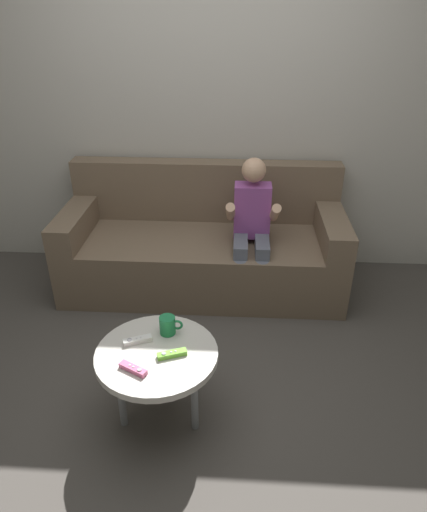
# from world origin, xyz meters

# --- Properties ---
(ground_plane) EXTENTS (9.24, 9.24, 0.00)m
(ground_plane) POSITION_xyz_m (0.00, 0.00, 0.00)
(ground_plane) COLOR #4C4742
(wall_back) EXTENTS (4.62, 0.05, 2.50)m
(wall_back) POSITION_xyz_m (0.00, 1.62, 1.25)
(wall_back) COLOR beige
(wall_back) RESTS_ON ground
(couch) EXTENTS (2.00, 0.80, 0.87)m
(couch) POSITION_xyz_m (-0.03, 1.22, 0.30)
(couch) COLOR #75604C
(couch) RESTS_ON ground
(person_seated_on_couch) EXTENTS (0.35, 0.43, 1.01)m
(person_seated_on_couch) POSITION_xyz_m (0.31, 1.04, 0.57)
(person_seated_on_couch) COLOR slate
(person_seated_on_couch) RESTS_ON ground
(coffee_table) EXTENTS (0.59, 0.59, 0.44)m
(coffee_table) POSITION_xyz_m (-0.15, -0.12, 0.40)
(coffee_table) COLOR beige
(coffee_table) RESTS_ON ground
(game_remote_pink_near_edge) EXTENTS (0.14, 0.10, 0.03)m
(game_remote_pink_near_edge) POSITION_xyz_m (-0.23, -0.26, 0.45)
(game_remote_pink_near_edge) COLOR pink
(game_remote_pink_near_edge) RESTS_ON coffee_table
(game_remote_white_center) EXTENTS (0.14, 0.09, 0.03)m
(game_remote_white_center) POSITION_xyz_m (-0.25, -0.06, 0.45)
(game_remote_white_center) COLOR white
(game_remote_white_center) RESTS_ON coffee_table
(game_remote_lime_far_corner) EXTENTS (0.14, 0.08, 0.03)m
(game_remote_lime_far_corner) POSITION_xyz_m (-0.07, -0.15, 0.45)
(game_remote_lime_far_corner) COLOR #72C638
(game_remote_lime_far_corner) RESTS_ON coffee_table
(coffee_mug) EXTENTS (0.12, 0.08, 0.10)m
(coffee_mug) POSITION_xyz_m (-0.11, 0.02, 0.49)
(coffee_mug) COLOR #1E7F47
(coffee_mug) RESTS_ON coffee_table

